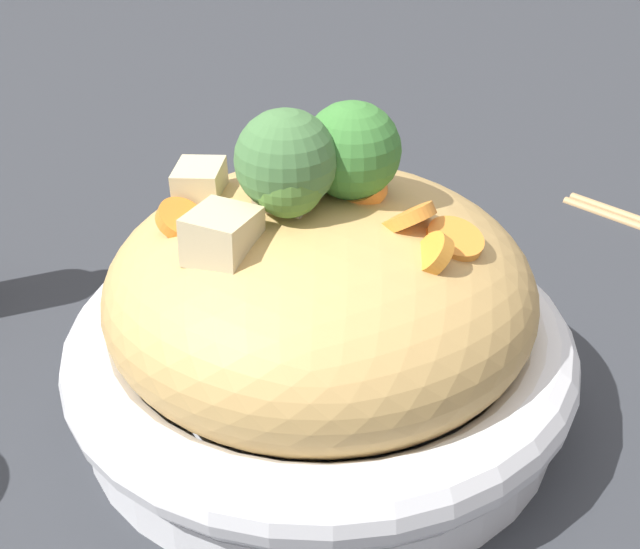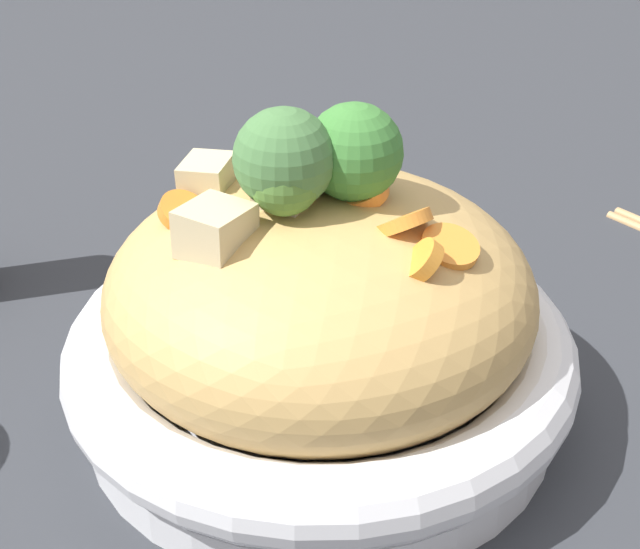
# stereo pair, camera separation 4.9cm
# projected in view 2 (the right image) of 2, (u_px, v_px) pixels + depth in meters

# --- Properties ---
(ground_plane) EXTENTS (3.00, 3.00, 0.00)m
(ground_plane) POSITION_uv_depth(u_px,v_px,m) (320.00, 407.00, 0.53)
(ground_plane) COLOR #303237
(serving_bowl) EXTENTS (0.27, 0.27, 0.06)m
(serving_bowl) POSITION_uv_depth(u_px,v_px,m) (320.00, 363.00, 0.52)
(serving_bowl) COLOR white
(serving_bowl) RESTS_ON ground_plane
(noodle_heap) EXTENTS (0.22, 0.22, 0.11)m
(noodle_heap) POSITION_uv_depth(u_px,v_px,m) (320.00, 292.00, 0.50)
(noodle_heap) COLOR tan
(noodle_heap) RESTS_ON serving_bowl
(broccoli_florets) EXTENTS (0.09, 0.09, 0.06)m
(broccoli_florets) POSITION_uv_depth(u_px,v_px,m) (308.00, 160.00, 0.46)
(broccoli_florets) COLOR #9BB871
(broccoli_florets) RESTS_ON serving_bowl
(carrot_coins) EXTENTS (0.16, 0.07, 0.03)m
(carrot_coins) POSITION_uv_depth(u_px,v_px,m) (363.00, 223.00, 0.46)
(carrot_coins) COLOR orange
(carrot_coins) RESTS_ON serving_bowl
(zucchini_slices) EXTENTS (0.07, 0.11, 0.05)m
(zucchini_slices) POSITION_uv_depth(u_px,v_px,m) (346.00, 169.00, 0.51)
(zucchini_slices) COLOR beige
(zucchini_slices) RESTS_ON serving_bowl
(chicken_chunks) EXTENTS (0.08, 0.08, 0.03)m
(chicken_chunks) POSITION_uv_depth(u_px,v_px,m) (229.00, 205.00, 0.46)
(chicken_chunks) COLOR beige
(chicken_chunks) RESTS_ON serving_bowl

